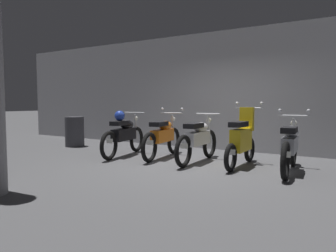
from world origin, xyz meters
TOP-DOWN VIEW (x-y plane):
  - ground_plane at (0.00, 0.00)m, footprint 80.00×80.00m
  - back_wall at (0.00, 2.55)m, footprint 16.00×0.30m
  - motorbike_slot_0 at (-1.87, 0.26)m, footprint 0.57×1.94m
  - motorbike_slot_1 at (-0.94, 0.53)m, footprint 0.59×1.95m
  - motorbike_slot_2 at (-0.00, 0.45)m, footprint 0.56×1.95m
  - motorbike_slot_3 at (0.93, 0.51)m, footprint 0.59×1.68m
  - motorbike_slot_4 at (1.87, 0.43)m, footprint 0.59×1.95m
  - trash_bin at (-4.14, 0.78)m, footprint 0.54×0.54m

SIDE VIEW (x-z plane):
  - ground_plane at x=0.00m, z-range 0.00..0.00m
  - trash_bin at x=-4.14m, z-range 0.00..0.86m
  - motorbike_slot_2 at x=0.00m, z-range -0.03..1.01m
  - motorbike_slot_1 at x=-0.94m, z-range -0.08..1.07m
  - motorbike_slot_4 at x=1.87m, z-range -0.08..1.07m
  - motorbike_slot_0 at x=-1.87m, z-range -0.02..1.07m
  - motorbike_slot_3 at x=0.93m, z-range -0.12..1.17m
  - back_wall at x=0.00m, z-range 0.00..3.17m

